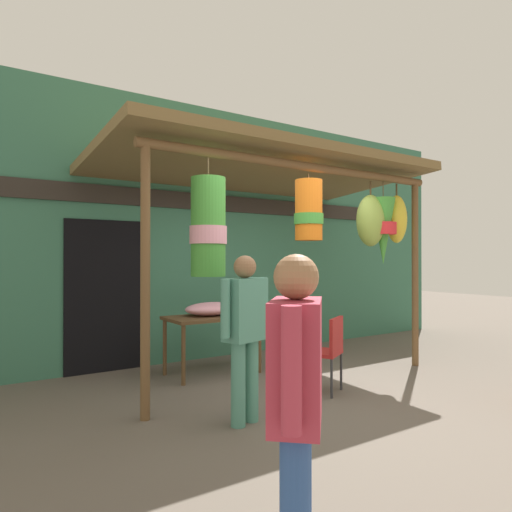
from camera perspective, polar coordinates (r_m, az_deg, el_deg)
The scene contains 9 objects.
ground_plane at distance 5.31m, azimuth 4.91°, elevation -16.61°, with size 30.00×30.00×0.00m, color #60564C.
shop_facade at distance 7.02m, azimuth -6.78°, elevation 2.87°, with size 10.25×0.29×3.77m.
market_stall_canopy at distance 6.12m, azimuth 1.89°, elevation 8.61°, with size 4.41×2.66×2.84m.
display_table at distance 6.00m, azimuth -5.42°, elevation -8.26°, with size 1.18×0.67×0.75m.
flower_heap_on_table at distance 6.04m, azimuth -5.35°, elevation -6.54°, with size 0.73×0.51×0.17m.
folding_chair at distance 5.24m, azimuth 8.88°, elevation -11.18°, with size 0.55×0.55×0.84m.
wicker_basket_by_table at distance 6.42m, azimuth 5.53°, elevation -12.74°, with size 0.41×0.41×0.22m, color brown.
shopper_by_bananas at distance 2.14m, azimuth 5.02°, elevation -16.80°, with size 0.43×0.46×1.51m.
passerby_at_right at distance 4.18m, azimuth -1.39°, elevation -8.61°, with size 0.57×0.32×1.52m.
Camera 1 is at (-3.18, -3.99, 1.49)m, focal length 32.13 mm.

